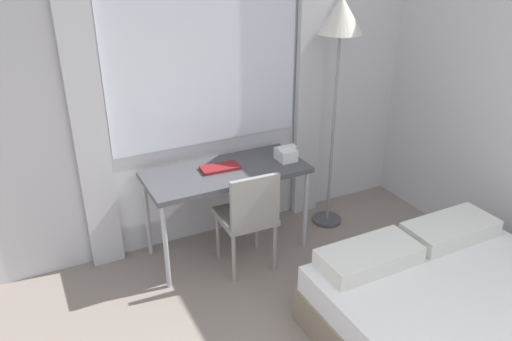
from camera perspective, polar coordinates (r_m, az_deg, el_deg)
The scene contains 6 objects.
wall_back_with_window at distance 3.94m, azimuth -6.65°, elevation 10.08°, with size 4.93×0.13×2.70m.
desk at distance 3.89m, azimuth -3.43°, elevation -0.73°, with size 1.26×0.57×0.74m.
desk_chair at distance 3.75m, azimuth -0.83°, elevation -4.97°, with size 0.42×0.42×0.84m.
standing_lamp at distance 4.05m, azimuth 9.59°, elevation 15.42°, with size 0.35×0.35×1.97m.
telephone at distance 4.00m, azimuth 3.44°, elevation 1.91°, with size 0.16×0.16×0.12m.
book at distance 3.86m, azimuth -4.13°, elevation 0.32°, with size 0.31×0.17×0.02m.
Camera 1 is at (-1.30, -0.68, 2.38)m, focal length 35.00 mm.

